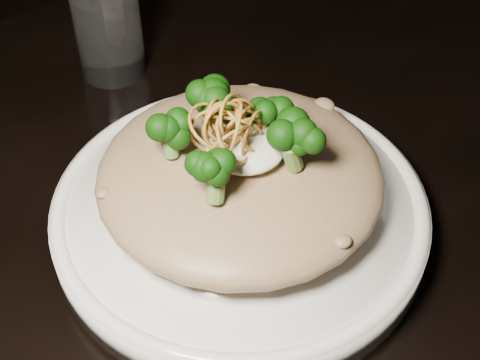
% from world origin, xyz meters
% --- Properties ---
extents(table, '(1.10, 0.80, 0.75)m').
position_xyz_m(table, '(0.00, 0.00, 0.67)').
color(table, black).
rests_on(table, ground).
extents(plate, '(0.31, 0.31, 0.03)m').
position_xyz_m(plate, '(0.00, -0.03, 0.77)').
color(plate, white).
rests_on(plate, table).
extents(risotto, '(0.23, 0.23, 0.05)m').
position_xyz_m(risotto, '(0.00, -0.03, 0.81)').
color(risotto, brown).
rests_on(risotto, plate).
extents(broccoli, '(0.14, 0.14, 0.05)m').
position_xyz_m(broccoli, '(-0.00, -0.03, 0.86)').
color(broccoli, black).
rests_on(broccoli, risotto).
extents(cheese, '(0.06, 0.06, 0.02)m').
position_xyz_m(cheese, '(0.00, -0.04, 0.84)').
color(cheese, white).
rests_on(cheese, risotto).
extents(shallots, '(0.06, 0.06, 0.04)m').
position_xyz_m(shallots, '(-0.00, -0.03, 0.87)').
color(shallots, brown).
rests_on(shallots, cheese).
extents(drinking_glass, '(0.07, 0.07, 0.12)m').
position_xyz_m(drinking_glass, '(0.04, 0.23, 0.81)').
color(drinking_glass, white).
rests_on(drinking_glass, table).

